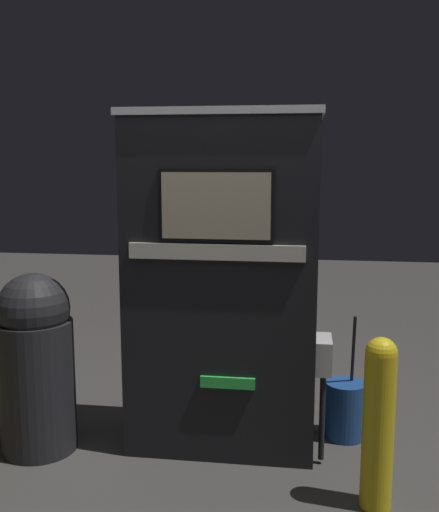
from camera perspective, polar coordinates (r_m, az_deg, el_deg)
The scene contains 5 objects.
ground_plane at distance 3.53m, azimuth -0.31°, elevation -19.10°, with size 14.00×14.00×0.00m, color #423F3D.
gas_pump at distance 3.44m, azimuth 0.34°, elevation -2.59°, with size 1.17×0.55×1.94m.
safety_bollard at distance 3.05m, azimuth 14.91°, elevation -14.74°, with size 0.15×0.15×0.85m.
trash_bin at distance 3.63m, azimuth -17.08°, elevation -9.56°, with size 0.43×0.43×1.04m.
squeegee_bucket at distance 3.82m, azimuth 11.87°, elevation -14.10°, with size 0.24×0.24×0.77m.
Camera 1 is at (0.45, -3.08, 1.68)m, focal length 42.00 mm.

